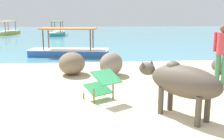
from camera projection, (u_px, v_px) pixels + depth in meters
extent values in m
cube|color=teal|center=(89.00, 35.00, 25.13)|extent=(60.00, 36.00, 0.03)
cylinder|color=#4C4238|center=(161.00, 100.00, 4.99)|extent=(0.11, 0.11, 0.53)
cylinder|color=#4C4238|center=(170.00, 97.00, 5.18)|extent=(0.11, 0.11, 0.53)
cylinder|color=#4C4238|center=(198.00, 112.00, 4.41)|extent=(0.11, 0.11, 0.53)
cylinder|color=#4C4238|center=(207.00, 108.00, 4.60)|extent=(0.11, 0.11, 0.53)
ellipsoid|color=#4C4238|center=(184.00, 81.00, 4.71)|extent=(1.28, 1.48, 0.58)
ellipsoid|color=#4C4238|center=(147.00, 69.00, 5.34)|extent=(0.41, 0.45, 0.27)
cone|color=#4C4238|center=(143.00, 64.00, 5.23)|extent=(0.13, 0.13, 0.10)
cone|color=#4C4238|center=(152.00, 62.00, 5.41)|extent=(0.13, 0.13, 0.10)
ellipsoid|color=#4C4238|center=(173.00, 66.00, 4.84)|extent=(0.34, 0.35, 0.19)
cylinder|color=brown|center=(84.00, 96.00, 5.91)|extent=(0.04, 0.04, 0.14)
cylinder|color=brown|center=(102.00, 92.00, 6.22)|extent=(0.04, 0.04, 0.14)
cylinder|color=brown|center=(94.00, 96.00, 5.57)|extent=(0.04, 0.04, 0.34)
cylinder|color=brown|center=(113.00, 92.00, 5.88)|extent=(0.04, 0.04, 0.34)
cube|color=#339356|center=(98.00, 89.00, 5.87)|extent=(0.67, 0.64, 0.21)
cube|color=#339356|center=(107.00, 77.00, 5.56)|extent=(0.69, 0.67, 0.23)
cylinder|color=#428956|center=(218.00, 69.00, 7.17)|extent=(0.14, 0.14, 0.82)
cylinder|color=#428956|center=(224.00, 70.00, 7.05)|extent=(0.14, 0.14, 0.82)
cylinder|color=#CC3D47|center=(223.00, 44.00, 6.97)|extent=(0.32, 0.32, 0.58)
cylinder|color=#CC3D47|center=(215.00, 42.00, 7.10)|extent=(0.09, 0.09, 0.52)
sphere|color=brown|center=(224.00, 28.00, 6.89)|extent=(0.22, 0.22, 0.22)
ellipsoid|color=gray|center=(111.00, 64.00, 8.18)|extent=(1.01, 1.12, 0.72)
ellipsoid|color=gray|center=(169.00, 71.00, 7.90)|extent=(0.63, 0.67, 0.42)
ellipsoid|color=brown|center=(223.00, 65.00, 8.53)|extent=(0.99, 1.00, 0.50)
ellipsoid|color=#756651|center=(72.00, 63.00, 8.31)|extent=(0.84, 1.06, 0.70)
cube|color=#3866B7|center=(69.00, 53.00, 12.27)|extent=(3.73, 1.68, 0.28)
cube|color=white|center=(69.00, 49.00, 12.23)|extent=(3.81, 1.75, 0.04)
cylinder|color=brown|center=(43.00, 40.00, 11.85)|extent=(0.06, 0.06, 0.95)
cylinder|color=brown|center=(48.00, 39.00, 12.60)|extent=(0.06, 0.06, 0.95)
cylinder|color=brown|center=(90.00, 41.00, 11.68)|extent=(0.06, 0.06, 0.95)
cylinder|color=brown|center=(93.00, 39.00, 12.43)|extent=(0.06, 0.06, 0.95)
cube|color=orange|center=(68.00, 29.00, 12.04)|extent=(2.64, 1.34, 0.06)
cube|color=teal|center=(58.00, 34.00, 24.93)|extent=(1.11, 3.60, 0.28)
cube|color=white|center=(58.00, 32.00, 24.89)|extent=(1.16, 3.67, 0.04)
cylinder|color=brown|center=(60.00, 28.00, 23.78)|extent=(0.06, 0.06, 0.95)
cylinder|color=brown|center=(52.00, 28.00, 23.71)|extent=(0.06, 0.06, 0.95)
cylinder|color=brown|center=(63.00, 27.00, 25.89)|extent=(0.06, 0.06, 0.95)
cylinder|color=brown|center=(55.00, 27.00, 25.82)|extent=(0.06, 0.06, 0.95)
cube|color=#339356|center=(57.00, 22.00, 24.70)|extent=(0.94, 2.52, 0.06)
cube|color=gold|center=(7.00, 33.00, 25.99)|extent=(1.73, 3.74, 0.28)
cube|color=white|center=(7.00, 31.00, 25.96)|extent=(1.80, 3.82, 0.04)
cylinder|color=brown|center=(8.00, 26.00, 26.95)|extent=(0.06, 0.06, 0.95)
cylinder|color=brown|center=(15.00, 26.00, 26.89)|extent=(0.06, 0.06, 0.95)
cylinder|color=brown|center=(5.00, 27.00, 24.78)|extent=(0.06, 0.06, 0.95)
cube|color=#EFD14C|center=(6.00, 21.00, 25.76)|extent=(1.37, 2.65, 0.06)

